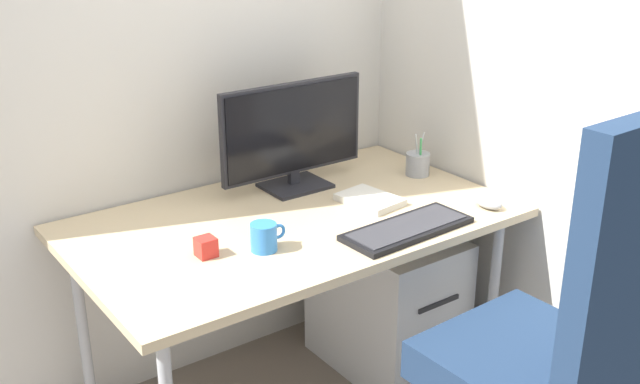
# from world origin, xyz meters

# --- Properties ---
(desk) EXTENTS (1.38, 0.82, 0.70)m
(desk) POSITION_xyz_m (0.00, 0.00, 0.66)
(desk) COLOR #D1B78C
(desk) RESTS_ON ground_plane
(office_chair) EXTENTS (0.54, 0.56, 1.22)m
(office_chair) POSITION_xyz_m (0.28, -0.85, 0.60)
(office_chair) COLOR black
(office_chair) RESTS_ON ground_plane
(filing_cabinet) EXTENTS (0.36, 0.54, 0.54)m
(filing_cabinet) POSITION_xyz_m (0.40, 0.00, 0.27)
(filing_cabinet) COLOR silver
(filing_cabinet) RESTS_ON ground_plane
(monitor) EXTENTS (0.55, 0.18, 0.37)m
(monitor) POSITION_xyz_m (0.15, 0.22, 0.89)
(monitor) COLOR black
(monitor) RESTS_ON desk
(keyboard) EXTENTS (0.43, 0.18, 0.02)m
(keyboard) POSITION_xyz_m (0.22, -0.29, 0.71)
(keyboard) COLOR black
(keyboard) RESTS_ON desk
(mouse) EXTENTS (0.07, 0.10, 0.04)m
(mouse) POSITION_xyz_m (0.56, -0.31, 0.72)
(mouse) COLOR #9EA0A5
(mouse) RESTS_ON desk
(pen_holder) EXTENTS (0.09, 0.09, 0.16)m
(pen_holder) POSITION_xyz_m (0.58, 0.06, 0.75)
(pen_holder) COLOR #9EA0A5
(pen_holder) RESTS_ON desk
(notebook) EXTENTS (0.17, 0.22, 0.02)m
(notebook) POSITION_xyz_m (0.27, -0.05, 0.71)
(notebook) COLOR silver
(notebook) RESTS_ON desk
(coffee_mug) EXTENTS (0.11, 0.08, 0.08)m
(coffee_mug) POSITION_xyz_m (-0.20, -0.15, 0.74)
(coffee_mug) COLOR #337FD8
(coffee_mug) RESTS_ON desk
(desk_clamp_accessory) EXTENTS (0.05, 0.05, 0.06)m
(desk_clamp_accessory) POSITION_xyz_m (-0.35, -0.09, 0.73)
(desk_clamp_accessory) COLOR red
(desk_clamp_accessory) RESTS_ON desk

